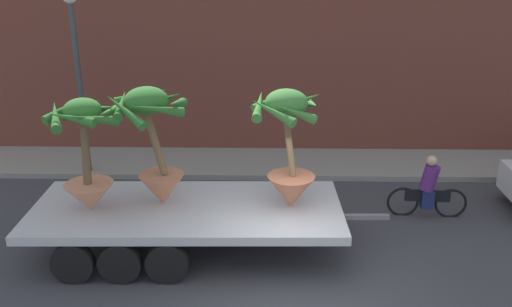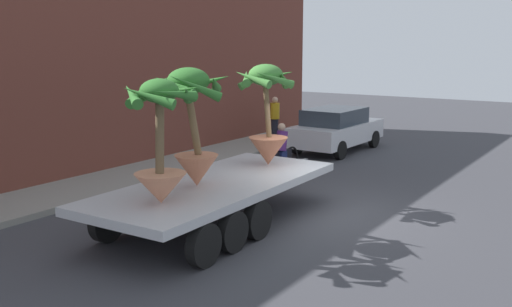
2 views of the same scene
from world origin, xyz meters
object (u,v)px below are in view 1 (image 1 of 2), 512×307
(potted_palm_middle, at_px, (288,150))
(cyclist, at_px, (428,190))
(potted_palm_front, at_px, (155,144))
(flatbed_trailer, at_px, (176,215))
(potted_palm_rear, at_px, (86,157))
(street_lamp, at_px, (77,60))

(potted_palm_middle, bearing_deg, cyclist, 25.73)
(potted_palm_middle, height_order, potted_palm_front, potted_palm_front)
(flatbed_trailer, height_order, potted_palm_middle, potted_palm_middle)
(potted_palm_rear, distance_m, potted_palm_middle, 3.92)
(potted_palm_middle, height_order, street_lamp, street_lamp)
(potted_palm_rear, distance_m, potted_palm_front, 1.32)
(flatbed_trailer, distance_m, potted_palm_front, 1.56)
(potted_palm_front, relative_size, cyclist, 1.33)
(potted_palm_middle, xyz_separation_m, cyclist, (3.32, 1.60, -1.53))
(potted_palm_middle, bearing_deg, street_lamp, 143.76)
(potted_palm_front, height_order, cyclist, potted_palm_front)
(flatbed_trailer, xyz_separation_m, potted_palm_rear, (-1.63, -0.19, 1.33))
(potted_palm_front, distance_m, street_lamp, 4.79)
(potted_palm_rear, height_order, cyclist, potted_palm_rear)
(potted_palm_rear, xyz_separation_m, potted_palm_front, (1.28, 0.30, 0.18))
(potted_palm_rear, bearing_deg, cyclist, 14.10)
(potted_palm_rear, xyz_separation_m, cyclist, (7.24, 1.82, -1.44))
(potted_palm_rear, bearing_deg, potted_palm_front, 13.33)
(potted_palm_rear, relative_size, cyclist, 1.25)
(cyclist, bearing_deg, potted_palm_front, -165.74)
(potted_palm_rear, xyz_separation_m, street_lamp, (-1.44, 4.14, 1.12))
(flatbed_trailer, relative_size, street_lamp, 1.51)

